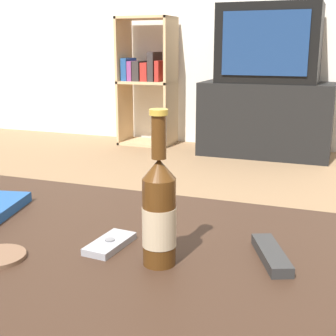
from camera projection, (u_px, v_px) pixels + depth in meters
name	position (u px, v px, depth m)	size (l,w,h in m)	color
coffee_table	(109.00, 272.00, 0.93)	(1.33, 0.75, 0.40)	#332116
tv_stand	(265.00, 119.00, 3.47)	(0.95, 0.44, 0.54)	black
television	(269.00, 44.00, 3.33)	(0.71, 0.43, 0.54)	black
bookshelf	(146.00, 78.00, 3.81)	(0.43, 0.30, 1.02)	tan
beer_bottle	(159.00, 212.00, 0.83)	(0.06, 0.06, 0.28)	#47280F
cell_phone	(108.00, 243.00, 0.93)	(0.07, 0.12, 0.02)	gray
remote_control	(271.00, 254.00, 0.87)	(0.10, 0.16, 0.02)	#282828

